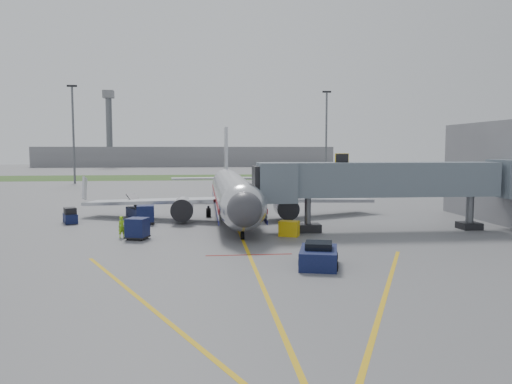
{
  "coord_description": "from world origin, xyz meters",
  "views": [
    {
      "loc": [
        -3.06,
        -37.75,
        7.33
      ],
      "look_at": [
        1.86,
        9.16,
        3.2
      ],
      "focal_mm": 35.0,
      "sensor_mm": 36.0,
      "label": 1
    }
  ],
  "objects": [
    {
      "name": "light_mast_left",
      "position": [
        -30.0,
        70.0,
        10.78
      ],
      "size": [
        2.0,
        0.44,
        20.4
      ],
      "color": "#595B60",
      "rests_on": "ground"
    },
    {
      "name": "baggage_cart_c",
      "position": [
        -5.64,
        17.85,
        0.85
      ],
      "size": [
        1.81,
        1.81,
        1.68
      ],
      "color": "#0C1637",
      "rests_on": "ground"
    },
    {
      "name": "grass_strip",
      "position": [
        0.0,
        90.0,
        0.01
      ],
      "size": [
        300.0,
        25.0,
        0.01
      ],
      "primitive_type": "cube",
      "color": "#2D4C1E",
      "rests_on": "ground"
    },
    {
      "name": "distant_terminal",
      "position": [
        -10.0,
        170.0,
        4.0
      ],
      "size": [
        120.0,
        14.0,
        8.0
      ],
      "primitive_type": "cube",
      "color": "slate",
      "rests_on": "ground"
    },
    {
      "name": "ground_power_cart",
      "position": [
        4.0,
        3.0,
        0.63
      ],
      "size": [
        1.89,
        1.61,
        1.28
      ],
      "color": "gold",
      "rests_on": "ground"
    },
    {
      "name": "pushback_tug",
      "position": [
        4.0,
        -7.81,
        0.64
      ],
      "size": [
        3.13,
        4.14,
        1.53
      ],
      "color": "#0C1637",
      "rests_on": "ground"
    },
    {
      "name": "light_mast_right",
      "position": [
        25.0,
        75.0,
        10.78
      ],
      "size": [
        2.0,
        0.44,
        20.4
      ],
      "color": "#595B60",
      "rests_on": "ground"
    },
    {
      "name": "control_tower",
      "position": [
        -40.0,
        165.0,
        17.33
      ],
      "size": [
        4.0,
        4.0,
        30.0
      ],
      "color": "#595B60",
      "rests_on": "ground"
    },
    {
      "name": "ground",
      "position": [
        0.0,
        0.0,
        0.0
      ],
      "size": [
        400.0,
        400.0,
        0.0
      ],
      "primitive_type": "plane",
      "color": "#565659",
      "rests_on": "ground"
    },
    {
      "name": "baggage_cart_a",
      "position": [
        -8.45,
        2.92,
        0.88
      ],
      "size": [
        2.0,
        2.0,
        1.72
      ],
      "color": "#0C1637",
      "rests_on": "ground"
    },
    {
      "name": "ramp_worker",
      "position": [
        -9.8,
        3.74,
        0.89
      ],
      "size": [
        0.78,
        0.7,
        1.78
      ],
      "primitive_type": "imported",
      "rotation": [
        0.0,
        0.0,
        0.55
      ],
      "color": "#8ED619",
      "rests_on": "ground"
    },
    {
      "name": "apron_markings",
      "position": [
        0.0,
        -7.4,
        0.0
      ],
      "size": [
        21.52,
        50.0,
        0.01
      ],
      "color": "gold",
      "rests_on": "ground"
    },
    {
      "name": "jet_bridge",
      "position": [
        12.86,
        5.0,
        4.47
      ],
      "size": [
        25.3,
        4.0,
        6.9
      ],
      "color": "slate",
      "rests_on": "ground"
    },
    {
      "name": "baggage_cart_b",
      "position": [
        -8.74,
        11.19,
        0.92
      ],
      "size": [
        1.81,
        1.81,
        1.81
      ],
      "color": "#0C1637",
      "rests_on": "ground"
    },
    {
      "name": "belt_loader",
      "position": [
        -10.02,
        15.83,
        0.59
      ],
      "size": [
        3.21,
        4.98,
        2.38
      ],
      "color": "#0C1637",
      "rests_on": "ground"
    },
    {
      "name": "baggage_tug",
      "position": [
        -16.15,
        12.41,
        0.68
      ],
      "size": [
        1.9,
        2.48,
        1.55
      ],
      "color": "#0C1637",
      "rests_on": "ground"
    },
    {
      "name": "airliner",
      "position": [
        0.0,
        15.25,
        2.65
      ],
      "size": [
        32.1,
        35.67,
        10.25
      ],
      "color": "silver",
      "rests_on": "ground"
    }
  ]
}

